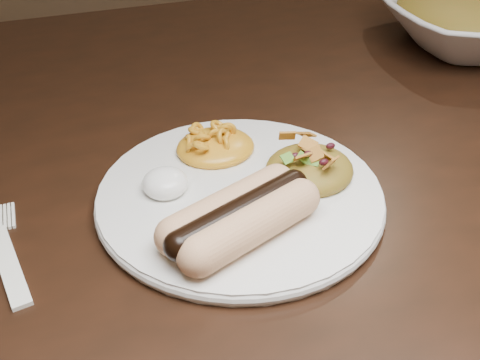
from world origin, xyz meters
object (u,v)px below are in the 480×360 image
object	(u,v)px
plate	(240,195)
serving_bowl	(479,21)
table	(249,195)
fork	(9,265)

from	to	relation	value
plate	serving_bowl	distance (m)	0.51
table	fork	bearing A→B (deg)	-151.62
table	fork	size ratio (longest dim) A/B	11.93
plate	serving_bowl	world-z (taller)	serving_bowl
table	plate	world-z (taller)	plate
fork	serving_bowl	xyz separation A→B (m)	(0.65, 0.26, 0.03)
fork	plate	bearing A→B (deg)	-4.90
plate	fork	xyz separation A→B (m)	(-0.20, -0.02, -0.00)
serving_bowl	plate	bearing A→B (deg)	-152.10
table	plate	size ratio (longest dim) A/B	6.25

